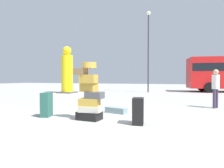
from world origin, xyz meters
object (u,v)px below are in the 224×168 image
Objects in this scene: suitcase_tower at (89,96)px; suitcase_black_foreground_near at (138,111)px; suitcase_cream_upright_blue at (3,117)px; lamp_post at (148,41)px; suitcase_slate_foreground_far at (116,110)px; person_bearded_onlooker at (216,85)px; yellow_dummy_statue at (67,72)px; suitcase_teal_white_trunk at (47,105)px.

suitcase_tower is 1.55m from suitcase_black_foreground_near.
lamp_post is (1.13, 14.25, 4.29)m from suitcase_cream_upright_blue.
lamp_post reaches higher than suitcase_cream_upright_blue.
suitcase_black_foreground_near is (1.11, -1.43, 0.26)m from suitcase_slate_foreground_far.
suitcase_slate_foreground_far is 4.44m from person_bearded_onlooker.
lamp_post is at bearing -122.12° from person_bearded_onlooker.
yellow_dummy_statue is (-7.15, 8.03, 1.67)m from suitcase_slate_foreground_far.
suitcase_black_foreground_near is at bearing 0.45° from person_bearded_onlooker.
suitcase_black_foreground_near reaches higher than suitcase_slate_foreground_far.
suitcase_black_foreground_near reaches higher than suitcase_cream_upright_blue.
suitcase_teal_white_trunk is at bearing -95.32° from lamp_post.
person_bearded_onlooker is at bearing 51.18° from suitcase_slate_foreground_far.
suitcase_teal_white_trunk is at bearing 170.67° from suitcase_black_foreground_near.
lamp_post is at bearing 102.63° from suitcase_cream_upright_blue.
person_bearded_onlooker reaches higher than suitcase_teal_white_trunk.
lamp_post is at bearing 91.58° from suitcase_tower.
lamp_post reaches higher than person_bearded_onlooker.
suitcase_teal_white_trunk reaches higher than suitcase_black_foreground_near.
suitcase_black_foreground_near is 12.64m from yellow_dummy_statue.
lamp_post is at bearing 70.70° from suitcase_teal_white_trunk.
person_bearded_onlooker is (5.38, 5.66, 0.66)m from suitcase_cream_upright_blue.
person_bearded_onlooker is at bearing 50.28° from suitcase_black_foreground_near.
yellow_dummy_statue reaches higher than suitcase_cream_upright_blue.
yellow_dummy_statue reaches higher than suitcase_black_foreground_near.
yellow_dummy_statue is (-5.25, 9.42, 1.38)m from suitcase_teal_white_trunk.
lamp_post reaches higher than yellow_dummy_statue.
suitcase_teal_white_trunk is 13.29m from lamp_post.
suitcase_slate_foreground_far is 0.11× the size of lamp_post.
suitcase_cream_upright_blue is at bearing -12.04° from person_bearded_onlooker.
suitcase_slate_foreground_far is (0.39, 1.34, -0.61)m from suitcase_tower.
suitcase_slate_foreground_far is at bearing 22.24° from suitcase_teal_white_trunk.
lamp_post is at bearing 89.70° from suitcase_black_foreground_near.
yellow_dummy_statue is at bearing 122.48° from suitcase_black_foreground_near.
suitcase_teal_white_trunk is 6.74m from person_bearded_onlooker.
suitcase_cream_upright_blue is at bearing -102.51° from suitcase_teal_white_trunk.
yellow_dummy_statue is (-5.29, 11.12, 1.46)m from suitcase_cream_upright_blue.
suitcase_tower is 2.19× the size of suitcase_teal_white_trunk.
suitcase_slate_foreground_far is 10.88m from yellow_dummy_statue.
suitcase_cream_upright_blue is 0.86× the size of suitcase_black_foreground_near.
person_bearded_onlooker is (2.41, 4.00, 0.61)m from suitcase_black_foreground_near.
yellow_dummy_statue reaches higher than suitcase_tower.
suitcase_black_foreground_near is 0.18× the size of yellow_dummy_statue.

